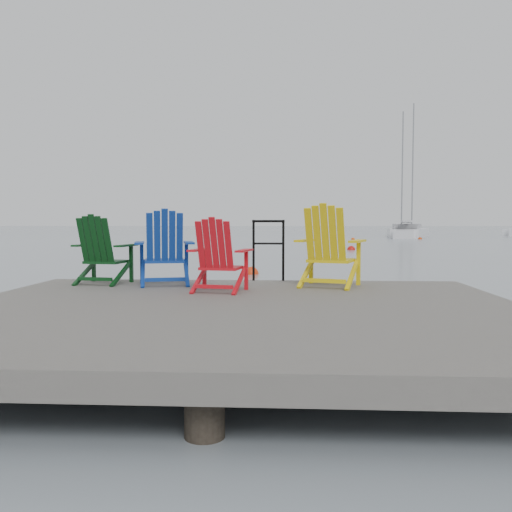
# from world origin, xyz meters

# --- Properties ---
(ground) EXTENTS (400.00, 400.00, 0.00)m
(ground) POSITION_xyz_m (0.00, 0.00, 0.00)
(ground) COLOR slate
(ground) RESTS_ON ground
(dock) EXTENTS (6.00, 5.00, 1.40)m
(dock) POSITION_xyz_m (0.00, 0.00, 0.35)
(dock) COLOR #312E2C
(dock) RESTS_ON ground
(handrail) EXTENTS (0.48, 0.04, 0.90)m
(handrail) POSITION_xyz_m (0.25, 2.45, 1.04)
(handrail) COLOR black
(handrail) RESTS_ON dock
(chair_green) EXTENTS (0.82, 0.77, 0.94)m
(chair_green) POSITION_xyz_m (-2.06, 1.87, 0.97)
(chair_green) COLOR black
(chair_green) RESTS_ON dock
(chair_blue) EXTENTS (0.92, 0.87, 1.01)m
(chair_blue) POSITION_xyz_m (-1.16, 1.80, 1.01)
(chair_blue) COLOR navy
(chair_blue) RESTS_ON dock
(chair_red) EXTENTS (0.79, 0.75, 0.89)m
(chair_red) POSITION_xyz_m (-0.32, 1.11, 0.95)
(chair_red) COLOR red
(chair_red) RESTS_ON dock
(chair_yellow) EXTENTS (1.01, 0.96, 1.07)m
(chair_yellow) POSITION_xyz_m (1.08, 1.71, 1.04)
(chair_yellow) COLOR yellow
(chair_yellow) RESTS_ON dock
(sailboat_near) EXTENTS (3.37, 8.80, 11.82)m
(sailboat_near) POSITION_xyz_m (11.12, 44.95, 0.36)
(sailboat_near) COLOR white
(sailboat_near) RESTS_ON ground
(sailboat_mid) EXTENTS (5.29, 9.35, 12.46)m
(sailboat_mid) POSITION_xyz_m (11.88, 44.61, 0.35)
(sailboat_mid) COLOR silver
(sailboat_mid) RESTS_ON ground
(buoy_a) EXTENTS (0.39, 0.39, 0.39)m
(buoy_a) POSITION_xyz_m (-0.41, 8.66, 0.00)
(buoy_a) COLOR red
(buoy_a) RESTS_ON ground
(buoy_b) EXTENTS (0.40, 0.40, 0.40)m
(buoy_b) POSITION_xyz_m (3.74, 21.55, 0.00)
(buoy_b) COLOR #BA100A
(buoy_b) RESTS_ON ground
(buoy_c) EXTENTS (0.32, 0.32, 0.32)m
(buoy_c) POSITION_xyz_m (5.79, 37.67, 0.00)
(buoy_c) COLOR #D4450C
(buoy_c) RESTS_ON ground
(buoy_d) EXTENTS (0.34, 0.34, 0.34)m
(buoy_d) POSITION_xyz_m (11.33, 38.90, 0.00)
(buoy_d) COLOR #BF350B
(buoy_d) RESTS_ON ground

